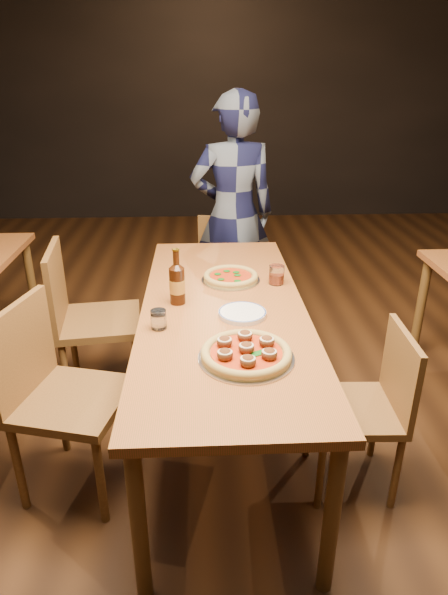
{
  "coord_description": "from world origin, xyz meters",
  "views": [
    {
      "loc": [
        -0.1,
        -2.2,
        1.79
      ],
      "look_at": [
        0.0,
        -0.05,
        0.82
      ],
      "focal_mm": 30.0,
      "sensor_mm": 36.0,
      "label": 1
    }
  ],
  "objects_px": {
    "plate_stack": "(242,313)",
    "water_glass": "(159,319)",
    "chair_main_e": "(354,408)",
    "beer_bottle": "(177,285)",
    "table_main": "(224,319)",
    "pizza_meatball": "(246,353)",
    "amber_glass": "(277,275)",
    "chair_end": "(220,272)",
    "chair_main_nw": "(72,399)",
    "chair_main_sw": "(100,320)",
    "diner": "(233,215)",
    "pizza_margherita": "(231,277)"
  },
  "relations": [
    {
      "from": "table_main",
      "to": "pizza_margherita",
      "type": "relative_size",
      "value": 6.19
    },
    {
      "from": "chair_main_nw",
      "to": "chair_main_e",
      "type": "xyz_separation_m",
      "value": [
        1.26,
        -0.04,
        -0.06
      ]
    },
    {
      "from": "pizza_meatball",
      "to": "beer_bottle",
      "type": "xyz_separation_m",
      "value": [
        -0.29,
        0.54,
        0.07
      ]
    },
    {
      "from": "table_main",
      "to": "chair_main_nw",
      "type": "distance_m",
      "value": 0.8
    },
    {
      "from": "chair_main_e",
      "to": "amber_glass",
      "type": "relative_size",
      "value": 8.14
    },
    {
      "from": "plate_stack",
      "to": "diner",
      "type": "bearing_deg",
      "value": 88.06
    },
    {
      "from": "table_main",
      "to": "pizza_meatball",
      "type": "xyz_separation_m",
      "value": [
        0.07,
        -0.49,
        0.1
      ]
    },
    {
      "from": "chair_main_e",
      "to": "beer_bottle",
      "type": "relative_size",
      "value": 3.03
    },
    {
      "from": "pizza_margherita",
      "to": "chair_end",
      "type": "bearing_deg",
      "value": 91.37
    },
    {
      "from": "chair_main_sw",
      "to": "beer_bottle",
      "type": "distance_m",
      "value": 0.69
    },
    {
      "from": "chair_end",
      "to": "plate_stack",
      "type": "bearing_deg",
      "value": -76.68
    },
    {
      "from": "chair_main_nw",
      "to": "pizza_meatball",
      "type": "height_order",
      "value": "chair_main_nw"
    },
    {
      "from": "chair_main_sw",
      "to": "chair_end",
      "type": "distance_m",
      "value": 1.18
    },
    {
      "from": "chair_main_e",
      "to": "plate_stack",
      "type": "relative_size",
      "value": 3.69
    },
    {
      "from": "table_main",
      "to": "chair_main_e",
      "type": "relative_size",
      "value": 2.4
    },
    {
      "from": "amber_glass",
      "to": "chair_end",
      "type": "bearing_deg",
      "value": 104.5
    },
    {
      "from": "water_glass",
      "to": "plate_stack",
      "type": "bearing_deg",
      "value": 15.84
    },
    {
      "from": "water_glass",
      "to": "amber_glass",
      "type": "bearing_deg",
      "value": 39.32
    },
    {
      "from": "chair_main_sw",
      "to": "chair_main_e",
      "type": "relative_size",
      "value": 1.18
    },
    {
      "from": "chair_main_sw",
      "to": "amber_glass",
      "type": "bearing_deg",
      "value": -103.83
    },
    {
      "from": "chair_main_sw",
      "to": "plate_stack",
      "type": "xyz_separation_m",
      "value": [
        0.78,
        -0.5,
        0.27
      ]
    },
    {
      "from": "chair_end",
      "to": "plate_stack",
      "type": "height_order",
      "value": "chair_end"
    },
    {
      "from": "chair_main_nw",
      "to": "pizza_margherita",
      "type": "bearing_deg",
      "value": -32.93
    },
    {
      "from": "water_glass",
      "to": "diner",
      "type": "height_order",
      "value": "diner"
    },
    {
      "from": "chair_main_e",
      "to": "pizza_meatball",
      "type": "height_order",
      "value": "chair_main_e"
    },
    {
      "from": "chair_main_sw",
      "to": "plate_stack",
      "type": "height_order",
      "value": "chair_main_sw"
    },
    {
      "from": "chair_main_nw",
      "to": "chair_end",
      "type": "bearing_deg",
      "value": -9.1
    },
    {
      "from": "chair_main_nw",
      "to": "plate_stack",
      "type": "distance_m",
      "value": 0.86
    },
    {
      "from": "chair_end",
      "to": "diner",
      "type": "bearing_deg",
      "value": 24.39
    },
    {
      "from": "pizza_margherita",
      "to": "beer_bottle",
      "type": "height_order",
      "value": "beer_bottle"
    },
    {
      "from": "chair_main_e",
      "to": "water_glass",
      "type": "distance_m",
      "value": 0.97
    },
    {
      "from": "chair_main_e",
      "to": "water_glass",
      "type": "relative_size",
      "value": 9.51
    },
    {
      "from": "table_main",
      "to": "beer_bottle",
      "type": "bearing_deg",
      "value": 167.38
    },
    {
      "from": "pizza_meatball",
      "to": "diner",
      "type": "bearing_deg",
      "value": 87.97
    },
    {
      "from": "chair_main_e",
      "to": "amber_glass",
      "type": "bearing_deg",
      "value": -155.81
    },
    {
      "from": "chair_end",
      "to": "plate_stack",
      "type": "relative_size",
      "value": 3.71
    },
    {
      "from": "table_main",
      "to": "plate_stack",
      "type": "xyz_separation_m",
      "value": [
        0.08,
        -0.11,
        0.08
      ]
    },
    {
      "from": "pizza_meatball",
      "to": "chair_main_sw",
      "type": "bearing_deg",
      "value": 130.83
    },
    {
      "from": "water_glass",
      "to": "amber_glass",
      "type": "relative_size",
      "value": 0.86
    },
    {
      "from": "chair_end",
      "to": "diner",
      "type": "height_order",
      "value": "diner"
    },
    {
      "from": "pizza_margherita",
      "to": "water_glass",
      "type": "height_order",
      "value": "water_glass"
    },
    {
      "from": "chair_end",
      "to": "chair_main_nw",
      "type": "bearing_deg",
      "value": -102.09
    },
    {
      "from": "chair_main_e",
      "to": "chair_main_sw",
      "type": "bearing_deg",
      "value": -119.75
    },
    {
      "from": "pizza_meatball",
      "to": "pizza_margherita",
      "type": "height_order",
      "value": "pizza_meatball"
    },
    {
      "from": "plate_stack",
      "to": "water_glass",
      "type": "relative_size",
      "value": 2.58
    },
    {
      "from": "chair_main_e",
      "to": "chair_main_nw",
      "type": "bearing_deg",
      "value": -89.8
    },
    {
      "from": "pizza_meatball",
      "to": "beer_bottle",
      "type": "distance_m",
      "value": 0.62
    },
    {
      "from": "chair_end",
      "to": "water_glass",
      "type": "distance_m",
      "value": 1.61
    },
    {
      "from": "beer_bottle",
      "to": "chair_main_sw",
      "type": "bearing_deg",
      "value": 144.03
    },
    {
      "from": "chair_end",
      "to": "pizza_meatball",
      "type": "xyz_separation_m",
      "value": [
        0.04,
        -1.81,
        0.36
      ]
    }
  ]
}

